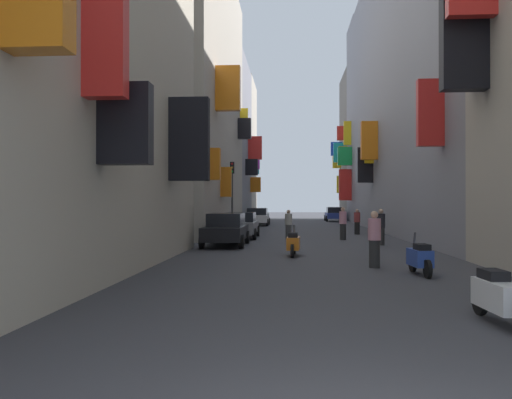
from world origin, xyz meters
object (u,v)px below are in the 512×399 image
object	(u,v)px
scooter_white	(499,296)
scooter_blue	(420,258)
parked_car_grey	(240,224)
pedestrian_near_left	(374,239)
parked_car_blue	(334,214)
pedestrian_mid_street	(343,223)
parked_car_white	(257,216)
parked_car_black	(226,229)
traffic_light_near_corner	(232,185)
parked_car_green	(259,215)
scooter_orange	(293,243)
pedestrian_crossing	(357,222)
pedestrian_near_right	(289,225)
pedestrian_far_away	(381,227)

from	to	relation	value
scooter_white	scooter_blue	distance (m)	5.72
parked_car_grey	pedestrian_near_left	bearing A→B (deg)	-67.69
parked_car_blue	pedestrian_near_left	xyz separation A→B (m)	(-1.97, -38.78, 0.08)
parked_car_blue	parked_car_grey	distance (m)	26.94
parked_car_grey	scooter_white	distance (m)	20.97
scooter_white	pedestrian_near_left	distance (m)	7.28
pedestrian_near_left	pedestrian_mid_street	size ratio (longest dim) A/B	0.99
parked_car_blue	pedestrian_near_left	distance (m)	38.83
parked_car_white	parked_car_black	distance (m)	20.91
scooter_white	traffic_light_near_corner	distance (m)	26.35
scooter_white	parked_car_grey	bearing A→B (deg)	106.90
traffic_light_near_corner	parked_car_grey	bearing A→B (deg)	-78.60
parked_car_white	parked_car_green	world-z (taller)	parked_car_white
parked_car_black	pedestrian_near_left	distance (m)	9.31
parked_car_green	scooter_orange	size ratio (longest dim) A/B	2.18
scooter_white	pedestrian_crossing	bearing A→B (deg)	88.34
parked_car_blue	pedestrian_mid_street	size ratio (longest dim) A/B	2.42
scooter_orange	scooter_white	size ratio (longest dim) A/B	0.97
pedestrian_mid_street	parked_car_white	bearing A→B (deg)	108.31
parked_car_black	pedestrian_crossing	world-z (taller)	pedestrian_crossing
parked_car_grey	parked_car_green	world-z (taller)	parked_car_green
parked_car_blue	pedestrian_near_left	size ratio (longest dim) A/B	2.43
scooter_orange	pedestrian_near_left	size ratio (longest dim) A/B	1.13
parked_car_green	pedestrian_near_right	xyz separation A→B (m)	(2.95, -21.88, 0.02)
parked_car_white	scooter_orange	bearing A→B (deg)	-83.34
scooter_orange	pedestrian_crossing	world-z (taller)	pedestrian_crossing
parked_car_grey	parked_car_black	xyz separation A→B (m)	(-0.14, -5.26, 0.02)
parked_car_black	scooter_white	bearing A→B (deg)	-67.16
pedestrian_crossing	pedestrian_far_away	xyz separation A→B (m)	(0.08, -8.01, 0.06)
pedestrian_crossing	parked_car_green	bearing A→B (deg)	111.90
parked_car_white	parked_car_black	bearing A→B (deg)	-90.16
parked_car_blue	scooter_blue	world-z (taller)	parked_car_blue
parked_car_white	traffic_light_near_corner	world-z (taller)	traffic_light_near_corner
pedestrian_mid_street	pedestrian_far_away	xyz separation A→B (m)	(1.39, -3.36, -0.03)
pedestrian_near_left	traffic_light_near_corner	distance (m)	19.20
pedestrian_near_left	pedestrian_far_away	bearing A→B (deg)	79.17
parked_car_blue	scooter_blue	xyz separation A→B (m)	(-1.01, -40.29, -0.30)
parked_car_green	traffic_light_near_corner	size ratio (longest dim) A/B	0.91
pedestrian_crossing	pedestrian_near_left	xyz separation A→B (m)	(-1.52, -16.36, 0.08)
parked_car_grey	parked_car_black	size ratio (longest dim) A/B	0.96
pedestrian_mid_street	pedestrian_far_away	size ratio (longest dim) A/B	1.03
parked_car_green	pedestrian_crossing	xyz separation A→B (m)	(7.09, -17.63, 0.01)
parked_car_grey	traffic_light_near_corner	world-z (taller)	traffic_light_near_corner
parked_car_white	pedestrian_far_away	distance (m)	21.30
parked_car_blue	parked_car_green	world-z (taller)	parked_car_blue
pedestrian_near_right	pedestrian_mid_street	world-z (taller)	pedestrian_mid_street
parked_car_white	parked_car_black	world-z (taller)	parked_car_white
parked_car_green	pedestrian_near_right	size ratio (longest dim) A/B	2.69
parked_car_blue	parked_car_green	xyz separation A→B (m)	(-7.55, -4.79, -0.01)
parked_car_blue	parked_car_grey	bearing A→B (deg)	-105.59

